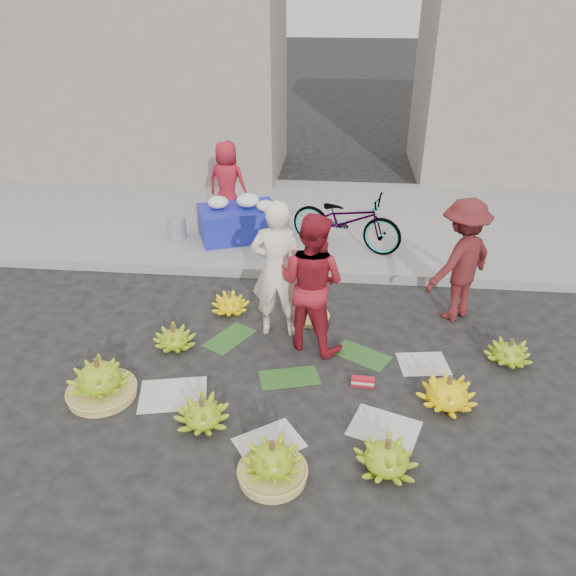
# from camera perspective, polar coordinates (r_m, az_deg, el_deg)

# --- Properties ---
(ground) EXTENTS (80.00, 80.00, 0.00)m
(ground) POSITION_cam_1_polar(r_m,az_deg,el_deg) (6.41, 1.21, -8.08)
(ground) COLOR black
(ground) RESTS_ON ground
(curb) EXTENTS (40.00, 0.25, 0.15)m
(curb) POSITION_cam_1_polar(r_m,az_deg,el_deg) (8.24, 2.39, 1.58)
(curb) COLOR gray
(curb) RESTS_ON ground
(sidewalk) EXTENTS (40.00, 4.00, 0.12)m
(sidewalk) POSITION_cam_1_polar(r_m,az_deg,el_deg) (10.15, 3.08, 6.95)
(sidewalk) COLOR gray
(sidewalk) RESTS_ON ground
(building_left) EXTENTS (6.00, 3.00, 4.00)m
(building_left) POSITION_cam_1_polar(r_m,az_deg,el_deg) (13.18, -14.80, 20.00)
(building_left) COLOR gray
(building_left) RESTS_ON sidewalk
(building_right) EXTENTS (5.00, 3.00, 5.00)m
(building_right) POSITION_cam_1_polar(r_m,az_deg,el_deg) (13.53, 25.00, 20.77)
(building_right) COLOR gray
(building_right) RESTS_ON sidewalk
(newspaper_scatter) EXTENTS (3.20, 1.80, 0.00)m
(newspaper_scatter) POSITION_cam_1_polar(r_m,az_deg,el_deg) (5.79, 0.59, -12.81)
(newspaper_scatter) COLOR beige
(newspaper_scatter) RESTS_ON ground
(banana_leaves) EXTENTS (2.00, 1.00, 0.00)m
(banana_leaves) POSITION_cam_1_polar(r_m,az_deg,el_deg) (6.58, 0.47, -6.95)
(banana_leaves) COLOR #204E1A
(banana_leaves) RESTS_ON ground
(banana_bunch_0) EXTENTS (0.70, 0.70, 0.48)m
(banana_bunch_0) POSITION_cam_1_polar(r_m,az_deg,el_deg) (6.21, -18.58, -8.86)
(banana_bunch_0) COLOR #B0944A
(banana_bunch_0) RESTS_ON ground
(banana_bunch_1) EXTENTS (0.52, 0.52, 0.33)m
(banana_bunch_1) POSITION_cam_1_polar(r_m,az_deg,el_deg) (5.67, -8.67, -12.50)
(banana_bunch_1) COLOR #739E16
(banana_bunch_1) RESTS_ON ground
(banana_bunch_2) EXTENTS (0.62, 0.62, 0.42)m
(banana_bunch_2) POSITION_cam_1_polar(r_m,az_deg,el_deg) (5.10, -1.59, -17.31)
(banana_bunch_2) COLOR #B0944A
(banana_bunch_2) RESTS_ON ground
(banana_bunch_3) EXTENTS (0.73, 0.73, 0.35)m
(banana_bunch_3) POSITION_cam_1_polar(r_m,az_deg,el_deg) (5.26, 10.00, -16.53)
(banana_bunch_3) COLOR #739E16
(banana_bunch_3) RESTS_ON ground
(banana_bunch_4) EXTENTS (0.74, 0.74, 0.37)m
(banana_bunch_4) POSITION_cam_1_polar(r_m,az_deg,el_deg) (6.04, 15.92, -10.17)
(banana_bunch_4) COLOR yellow
(banana_bunch_4) RESTS_ON ground
(banana_bunch_5) EXTENTS (0.51, 0.51, 0.31)m
(banana_bunch_5) POSITION_cam_1_polar(r_m,az_deg,el_deg) (6.89, 21.53, -6.12)
(banana_bunch_5) COLOR #739E16
(banana_bunch_5) RESTS_ON ground
(banana_bunch_6) EXTENTS (0.48, 0.48, 0.30)m
(banana_bunch_6) POSITION_cam_1_polar(r_m,az_deg,el_deg) (6.80, -11.53, -5.01)
(banana_bunch_6) COLOR #739E16
(banana_bunch_6) RESTS_ON ground
(banana_bunch_7) EXTENTS (0.56, 0.56, 0.30)m
(banana_bunch_7) POSITION_cam_1_polar(r_m,az_deg,el_deg) (7.40, -5.94, -1.53)
(banana_bunch_7) COLOR yellow
(banana_bunch_7) RESTS_ON ground
(basket_spare) EXTENTS (0.47, 0.47, 0.05)m
(basket_spare) POSITION_cam_1_polar(r_m,az_deg,el_deg) (7.26, 2.33, -2.96)
(basket_spare) COLOR #B0944A
(basket_spare) RESTS_ON ground
(incense_stack) EXTENTS (0.25, 0.09, 0.10)m
(incense_stack) POSITION_cam_1_polar(r_m,az_deg,el_deg) (6.17, 7.61, -9.39)
(incense_stack) COLOR red
(incense_stack) RESTS_ON ground
(vendor_cream) EXTENTS (0.63, 0.42, 1.72)m
(vendor_cream) POSITION_cam_1_polar(r_m,az_deg,el_deg) (6.58, -1.11, 1.84)
(vendor_cream) COLOR white
(vendor_cream) RESTS_ON ground
(vendor_red) EXTENTS (1.01, 0.92, 1.68)m
(vendor_red) POSITION_cam_1_polar(r_m,az_deg,el_deg) (6.35, 2.42, 0.52)
(vendor_red) COLOR #AE1A26
(vendor_red) RESTS_ON ground
(man_striped) EXTENTS (1.17, 1.13, 1.60)m
(man_striped) POSITION_cam_1_polar(r_m,az_deg,el_deg) (7.26, 17.17, 2.67)
(man_striped) COLOR maroon
(man_striped) RESTS_ON ground
(flower_table) EXTENTS (1.43, 1.17, 0.72)m
(flower_table) POSITION_cam_1_polar(r_m,az_deg,el_deg) (9.20, -4.99, 6.86)
(flower_table) COLOR #171C97
(flower_table) RESTS_ON sidewalk
(grey_bucket) EXTENTS (0.31, 0.31, 0.35)m
(grey_bucket) POSITION_cam_1_polar(r_m,az_deg,el_deg) (9.37, -11.24, 6.03)
(grey_bucket) COLOR gray
(grey_bucket) RESTS_ON sidewalk
(flower_vendor) EXTENTS (0.77, 0.59, 1.41)m
(flower_vendor) POSITION_cam_1_polar(r_m,az_deg,el_deg) (9.70, -6.19, 10.58)
(flower_vendor) COLOR #AE1A26
(flower_vendor) RESTS_ON sidewalk
(bicycle) EXTENTS (1.17, 1.88, 0.93)m
(bicycle) POSITION_cam_1_polar(r_m,az_deg,el_deg) (8.78, 5.96, 6.91)
(bicycle) COLOR gray
(bicycle) RESTS_ON sidewalk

